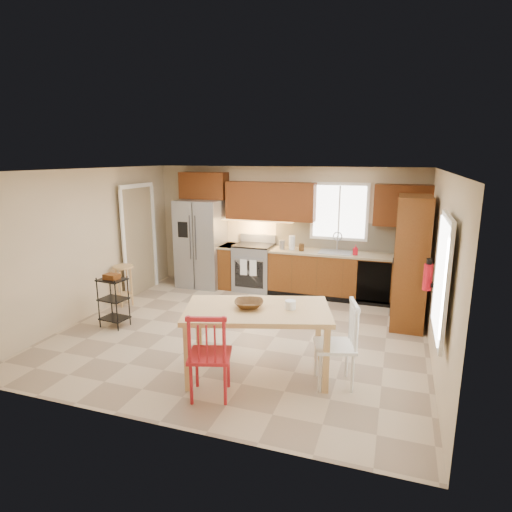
{
  "coord_description": "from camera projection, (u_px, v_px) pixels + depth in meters",
  "views": [
    {
      "loc": [
        2.2,
        -5.86,
        2.68
      ],
      "look_at": [
        0.1,
        0.4,
        1.15
      ],
      "focal_mm": 30.0,
      "sensor_mm": 36.0,
      "label": 1
    }
  ],
  "objects": [
    {
      "name": "dishwasher",
      "position": [
        374.0,
        283.0,
        7.78
      ],
      "size": [
        0.6,
        0.02,
        0.78
      ],
      "primitive_type": "cube",
      "color": "black",
      "rests_on": "floor"
    },
    {
      "name": "floor",
      "position": [
        242.0,
        332.0,
        6.7
      ],
      "size": [
        5.5,
        5.5,
        0.0
      ],
      "primitive_type": "plane",
      "color": "tan",
      "rests_on": "ground"
    },
    {
      "name": "base_cabinet_narrow",
      "position": [
        229.0,
        266.0,
        8.97
      ],
      "size": [
        0.3,
        0.6,
        0.9
      ],
      "primitive_type": "cube",
      "color": "brown",
      "rests_on": "floor"
    },
    {
      "name": "canister_wood",
      "position": [
        301.0,
        247.0,
        8.29
      ],
      "size": [
        0.1,
        0.1,
        0.14
      ],
      "primitive_type": "cylinder",
      "color": "#4F3115",
      "rests_on": "base_cabinet_run"
    },
    {
      "name": "undercab_glow",
      "position": [
        256.0,
        220.0,
        8.67
      ],
      "size": [
        1.6,
        0.3,
        0.01
      ],
      "primitive_type": "cube",
      "color": "#FFBF66",
      "rests_on": "wall_back"
    },
    {
      "name": "refrigerator",
      "position": [
        201.0,
        243.0,
        8.98
      ],
      "size": [
        0.92,
        0.75,
        1.82
      ],
      "primitive_type": "cube",
      "color": "gray",
      "rests_on": "floor"
    },
    {
      "name": "table_jar",
      "position": [
        290.0,
        307.0,
        5.21
      ],
      "size": [
        0.18,
        0.18,
        0.17
      ],
      "primitive_type": "cylinder",
      "rotation": [
        0.0,
        0.0,
        0.29
      ],
      "color": "white",
      "rests_on": "dining_table"
    },
    {
      "name": "chair_white",
      "position": [
        335.0,
        344.0,
        5.06
      ],
      "size": [
        0.6,
        0.6,
        1.04
      ],
      "primitive_type": null,
      "rotation": [
        0.0,
        0.0,
        1.86
      ],
      "color": "white",
      "rests_on": "floor"
    },
    {
      "name": "canister_steel",
      "position": [
        282.0,
        245.0,
        8.44
      ],
      "size": [
        0.11,
        0.11,
        0.18
      ],
      "primitive_type": "cylinder",
      "color": "gray",
      "rests_on": "base_cabinet_run"
    },
    {
      "name": "range_stove",
      "position": [
        254.0,
        268.0,
        8.78
      ],
      "size": [
        0.76,
        0.63,
        0.92
      ],
      "primitive_type": "cube",
      "color": "gray",
      "rests_on": "floor"
    },
    {
      "name": "paper_towel",
      "position": [
        292.0,
        243.0,
        8.37
      ],
      "size": [
        0.12,
        0.12,
        0.28
      ],
      "primitive_type": "cylinder",
      "color": "white",
      "rests_on": "base_cabinet_run"
    },
    {
      "name": "backsplash",
      "position": [
        348.0,
        236.0,
        8.32
      ],
      "size": [
        2.92,
        0.03,
        0.55
      ],
      "primitive_type": "cube",
      "color": "#C6B895",
      "rests_on": "wall_back"
    },
    {
      "name": "wall_front",
      "position": [
        151.0,
        310.0,
        4.11
      ],
      "size": [
        5.5,
        0.02,
        2.5
      ],
      "primitive_type": "cube",
      "color": "#CCB793",
      "rests_on": "ground"
    },
    {
      "name": "sink",
      "position": [
        335.0,
        254.0,
        8.19
      ],
      "size": [
        0.62,
        0.46,
        0.16
      ],
      "primitive_type": "cube",
      "color": "gray",
      "rests_on": "base_cabinet_run"
    },
    {
      "name": "doorway",
      "position": [
        139.0,
        241.0,
        8.49
      ],
      "size": [
        0.04,
        0.95,
        2.1
      ],
      "primitive_type": "cube",
      "color": "#8C7A59",
      "rests_on": "wall_left"
    },
    {
      "name": "window_back",
      "position": [
        339.0,
        212.0,
        8.27
      ],
      "size": [
        1.12,
        0.04,
        1.12
      ],
      "primitive_type": "cube",
      "color": "white",
      "rests_on": "wall_back"
    },
    {
      "name": "wall_back",
      "position": [
        284.0,
        229.0,
        8.72
      ],
      "size": [
        5.5,
        0.02,
        2.5
      ],
      "primitive_type": "cube",
      "color": "#CCB793",
      "rests_on": "ground"
    },
    {
      "name": "wall_left",
      "position": [
        90.0,
        243.0,
        7.27
      ],
      "size": [
        0.02,
        5.0,
        2.5
      ],
      "primitive_type": "cube",
      "color": "#CCB793",
      "rests_on": "ground"
    },
    {
      "name": "pantry",
      "position": [
        411.0,
        262.0,
        6.81
      ],
      "size": [
        0.5,
        0.95,
        2.1
      ],
      "primitive_type": "cube",
      "color": "brown",
      "rests_on": "floor"
    },
    {
      "name": "utility_cart",
      "position": [
        114.0,
        302.0,
        6.86
      ],
      "size": [
        0.45,
        0.37,
        0.83
      ],
      "primitive_type": null,
      "rotation": [
        0.0,
        0.0,
        -0.11
      ],
      "color": "black",
      "rests_on": "floor"
    },
    {
      "name": "ceiling",
      "position": [
        241.0,
        170.0,
        6.13
      ],
      "size": [
        5.5,
        5.0,
        0.02
      ],
      "primitive_type": "cube",
      "color": "silver",
      "rests_on": "ground"
    },
    {
      "name": "dining_table",
      "position": [
        257.0,
        342.0,
        5.33
      ],
      "size": [
        1.98,
        1.46,
        0.86
      ],
      "primitive_type": null,
      "rotation": [
        0.0,
        0.0,
        0.29
      ],
      "color": "tan",
      "rests_on": "floor"
    },
    {
      "name": "upper_left_block",
      "position": [
        270.0,
        201.0,
        8.51
      ],
      "size": [
        1.8,
        0.35,
        0.75
      ],
      "primitive_type": "cube",
      "color": "#5C2A0F",
      "rests_on": "wall_back"
    },
    {
      "name": "chair_red",
      "position": [
        210.0,
        354.0,
        4.82
      ],
      "size": [
        0.6,
        0.6,
        1.04
      ],
      "primitive_type": null,
      "rotation": [
        0.0,
        0.0,
        0.29
      ],
      "color": "#B01B22",
      "rests_on": "floor"
    },
    {
      "name": "wall_right",
      "position": [
        439.0,
        270.0,
        5.56
      ],
      "size": [
        0.02,
        5.0,
        2.5
      ],
      "primitive_type": "cube",
      "color": "#CCB793",
      "rests_on": "ground"
    },
    {
      "name": "fire_extinguisher",
      "position": [
        428.0,
        277.0,
        5.77
      ],
      "size": [
        0.12,
        0.12,
        0.36
      ],
      "primitive_type": "cylinder",
      "color": "red",
      "rests_on": "wall_right"
    },
    {
      "name": "upper_over_fridge",
      "position": [
        204.0,
        186.0,
        8.9
      ],
      "size": [
        1.0,
        0.35,
        0.55
      ],
      "primitive_type": "cube",
      "color": "#5C2A0F",
      "rests_on": "wall_back"
    },
    {
      "name": "window_right",
      "position": [
        442.0,
        278.0,
        4.47
      ],
      "size": [
        0.04,
        1.02,
        1.32
      ],
      "primitive_type": "cube",
      "color": "white",
      "rests_on": "wall_right"
    },
    {
      "name": "base_cabinet_run",
      "position": [
        344.0,
        276.0,
        8.23
      ],
      "size": [
        2.92,
        0.6,
        0.9
      ],
      "primitive_type": "cube",
      "color": "brown",
      "rests_on": "floor"
    },
    {
      "name": "table_bowl",
      "position": [
        249.0,
        308.0,
        5.27
      ],
      "size": [
        0.45,
        0.45,
        0.09
      ],
      "primitive_type": "imported",
      "rotation": [
        0.0,
        0.0,
        0.29
      ],
      "color": "#4F3115",
      "rests_on": "dining_table"
    },
    {
      "name": "bar_stool",
      "position": [
        124.0,
        286.0,
        7.86
      ],
      "size": [
        0.39,
        0.39,
        0.75
      ],
      "primitive_type": null,
      "rotation": [
        0.0,
        0.0,
        0.06
      ],
      "color": "tan",
      "rests_on": "floor"
    },
    {
      "name": "soap_bottle",
      "position": [
        356.0,
        250.0,
        7.95
      ],
      "size": [
        0.09,
        0.09,
        0.19
      ],
      "primitive_type": "imported",
      "color": "red",
      "rests_on": "base_cabinet_run"
    },
    {
      "name": "upper_right_block",
      "position": [
        403.0,
        205.0,
        7.73
      ],
      "size": [
        1.0,
        0.35,
        0.75
      ],
      "primitive_type": "cube",
      "color": "#5C2A0F",
      "rests_on": "wall_back"
    }
  ]
}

